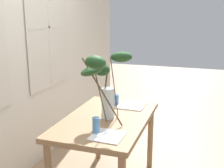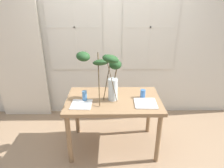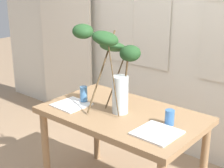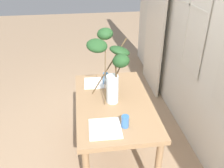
% 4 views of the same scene
% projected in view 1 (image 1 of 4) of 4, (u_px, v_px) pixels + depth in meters
% --- Properties ---
extents(back_wall_with_windows, '(5.79, 0.14, 2.74)m').
position_uv_depth(back_wall_with_windows, '(12.00, 50.00, 2.92)').
color(back_wall_with_windows, silver).
rests_on(back_wall_with_windows, ground).
extents(dining_table, '(1.25, 0.76, 0.77)m').
position_uv_depth(dining_table, '(107.00, 127.00, 2.78)').
color(dining_table, '#93704C').
rests_on(dining_table, ground).
extents(vase_with_branches, '(0.59, 0.50, 0.67)m').
position_uv_depth(vase_with_branches, '(105.00, 78.00, 2.56)').
color(vase_with_branches, silver).
rests_on(vase_with_branches, dining_table).
extents(drinking_glass_blue_left, '(0.06, 0.06, 0.14)m').
position_uv_depth(drinking_glass_blue_left, '(96.00, 125.00, 2.38)').
color(drinking_glass_blue_left, '#4C84BC').
rests_on(drinking_glass_blue_left, dining_table).
extents(drinking_glass_blue_right, '(0.07, 0.07, 0.11)m').
position_uv_depth(drinking_glass_blue_right, '(116.00, 100.00, 3.11)').
color(drinking_glass_blue_right, '#386BAD').
rests_on(drinking_glass_blue_right, dining_table).
extents(plate_square_left, '(0.27, 0.27, 0.01)m').
position_uv_depth(plate_square_left, '(108.00, 136.00, 2.33)').
color(plate_square_left, white).
rests_on(plate_square_left, dining_table).
extents(plate_square_right, '(0.28, 0.28, 0.01)m').
position_uv_depth(plate_square_right, '(132.00, 106.00, 3.08)').
color(plate_square_right, white).
rests_on(plate_square_right, dining_table).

